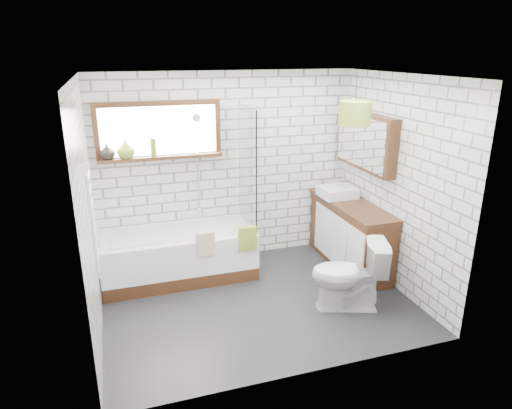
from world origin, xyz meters
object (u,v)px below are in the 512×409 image
object	(u,v)px
vanity	(350,234)
pendant	(355,113)
toilet	(348,275)
basin	(337,192)
bathtub	(178,254)

from	to	relation	value
vanity	pendant	world-z (taller)	pendant
toilet	pendant	world-z (taller)	pendant
basin	toilet	bearing A→B (deg)	-111.13
pendant	bathtub	bearing A→B (deg)	153.08
vanity	pendant	size ratio (longest dim) A/B	4.44
bathtub	pendant	world-z (taller)	pendant
basin	pendant	bearing A→B (deg)	-110.19
bathtub	basin	bearing A→B (deg)	-1.40
bathtub	toilet	size ratio (longest dim) A/B	2.32
basin	toilet	world-z (taller)	basin
vanity	basin	xyz separation A→B (m)	(-0.06, 0.31, 0.50)
vanity	pendant	xyz separation A→B (m)	(-0.38, -0.57, 1.66)
toilet	basin	bearing A→B (deg)	178.14
bathtub	pendant	distance (m)	2.73
vanity	toilet	world-z (taller)	vanity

